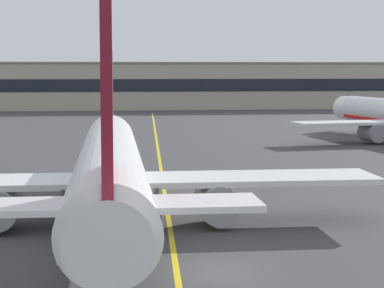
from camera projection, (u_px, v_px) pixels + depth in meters
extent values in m
plane|color=#3D3D3F|center=(216.00, 273.00, 33.16)|extent=(400.00, 400.00, 0.00)
cube|color=yellow|center=(162.00, 177.00, 62.78)|extent=(10.96, 179.70, 0.01)
cylinder|color=white|center=(110.00, 168.00, 42.50)|extent=(4.28, 36.05, 3.80)
cone|color=white|center=(110.00, 137.00, 61.58)|extent=(3.64, 2.65, 3.61)
cone|color=white|center=(108.00, 237.00, 23.27)|extent=(2.89, 2.84, 2.85)
cube|color=#DBBC66|center=(110.00, 185.00, 42.60)|extent=(4.17, 33.17, 0.44)
cube|color=black|center=(110.00, 131.00, 59.63)|extent=(2.86, 1.14, 0.60)
cube|color=white|center=(110.00, 181.00, 43.18)|extent=(32.06, 5.23, 0.36)
cylinder|color=gray|center=(1.00, 206.00, 41.64)|extent=(2.35, 3.63, 2.30)
cylinder|color=black|center=(5.00, 200.00, 43.47)|extent=(1.96, 0.21, 1.95)
cylinder|color=gray|center=(216.00, 202.00, 42.98)|extent=(2.35, 3.63, 2.30)
cylinder|color=black|center=(212.00, 196.00, 44.81)|extent=(1.96, 0.21, 1.95)
cube|color=maroon|center=(107.00, 101.00, 26.41)|extent=(0.46, 4.80, 7.20)
cylinder|color=white|center=(107.00, 81.00, 26.63)|extent=(0.47, 2.41, 2.40)
cube|color=white|center=(108.00, 205.00, 26.19)|extent=(11.04, 2.95, 0.24)
cylinder|color=#4C4C51|center=(111.00, 169.00, 57.04)|extent=(0.24, 0.24, 1.60)
cylinder|color=black|center=(111.00, 182.00, 57.15)|extent=(0.41, 0.91, 0.90)
cylinder|color=#4C4C51|center=(63.00, 204.00, 40.41)|extent=(0.24, 0.24, 1.60)
cylinder|color=black|center=(63.00, 224.00, 40.53)|extent=(0.42, 1.31, 1.30)
cylinder|color=#4C4C51|center=(157.00, 202.00, 40.97)|extent=(0.24, 0.24, 1.60)
cylinder|color=black|center=(157.00, 222.00, 41.09)|extent=(0.42, 1.31, 1.30)
cone|color=white|center=(347.00, 108.00, 109.91)|extent=(3.80, 2.95, 3.51)
cube|color=black|center=(353.00, 104.00, 108.06)|extent=(2.88, 1.41, 0.58)
cylinder|color=gray|center=(372.00, 133.00, 90.17)|extent=(2.66, 3.75, 2.24)
cylinder|color=black|center=(365.00, 131.00, 91.90)|extent=(1.91, 0.41, 1.90)
cylinder|color=#4C4C51|center=(362.00, 123.00, 105.61)|extent=(0.23, 0.23, 1.56)
cylinder|color=black|center=(361.00, 130.00, 105.71)|extent=(0.50, 0.92, 0.88)
cone|color=orange|center=(134.00, 180.00, 59.11)|extent=(0.36, 0.36, 0.55)
cylinder|color=white|center=(134.00, 180.00, 59.11)|extent=(0.23, 0.23, 0.07)
cube|color=orange|center=(134.00, 183.00, 59.13)|extent=(0.44, 0.44, 0.03)
cube|color=#B2A893|center=(146.00, 87.00, 168.60)|extent=(123.59, 12.00, 10.37)
cube|color=black|center=(147.00, 85.00, 162.59)|extent=(118.64, 0.12, 2.80)
cube|color=gray|center=(146.00, 63.00, 168.05)|extent=(123.99, 12.40, 0.40)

